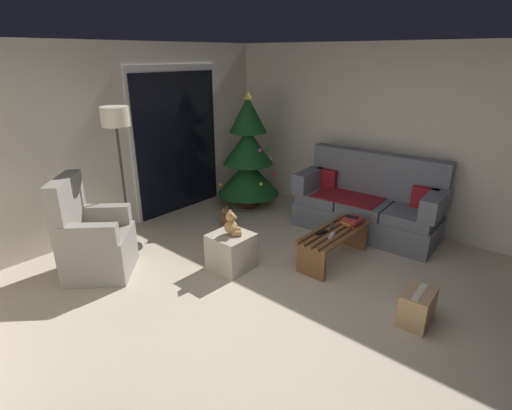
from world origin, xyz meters
The scene contains 19 objects.
ground_plane centered at (0.00, 0.00, 0.00)m, with size 7.00×7.00×0.00m, color beige.
wall_back centered at (0.00, 3.06, 1.25)m, with size 5.72×0.12×2.50m, color beige.
wall_right centered at (2.86, 0.00, 1.25)m, with size 0.12×6.00×2.50m, color beige.
patio_door_frame centered at (1.20, 2.99, 1.10)m, with size 1.60×0.02×2.20m, color silver.
patio_door_glass centered at (1.20, 2.97, 1.05)m, with size 1.50×0.02×2.10m, color black.
couch centered at (2.32, 0.32, 0.40)m, with size 0.91×1.99×1.08m.
coffee_table centered at (1.28, 0.22, 0.26)m, with size 1.10×0.40×0.39m.
remote_graphite centered at (1.35, 0.32, 0.40)m, with size 0.04×0.16×0.02m, color #333338.
remote_silver centered at (1.11, 0.17, 0.40)m, with size 0.04×0.16×0.02m, color #ADADB2.
remote_black centered at (1.11, 0.31, 0.40)m, with size 0.04×0.16×0.02m, color black.
book_stack centered at (1.57, 0.16, 0.44)m, with size 0.27×0.21×0.09m.
cell_phone centered at (1.57, 0.16, 0.49)m, with size 0.07×0.14×0.01m, color black.
christmas_tree centered at (1.98, 2.23, 0.81)m, with size 0.99×1.00×1.82m.
armchair centered at (-0.74, 2.11, 0.40)m, with size 0.97×0.97×1.13m.
floor_lamp centered at (-0.15, 2.35, 1.51)m, with size 0.32×0.32×1.78m.
ottoman centered at (0.34, 1.03, 0.21)m, with size 0.44×0.44×0.42m, color #B2A893.
teddy_bear_honey centered at (0.35, 1.02, 0.54)m, with size 0.22×0.21×0.29m.
teddy_bear_chestnut_by_tree centered at (1.18, 1.94, 0.12)m, with size 0.21×0.21×0.29m.
cardboard_box_taped_mid_floor centered at (0.75, -0.96, 0.16)m, with size 0.39×0.28×0.32m.
Camera 1 is at (-2.55, -1.86, 2.35)m, focal length 27.86 mm.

